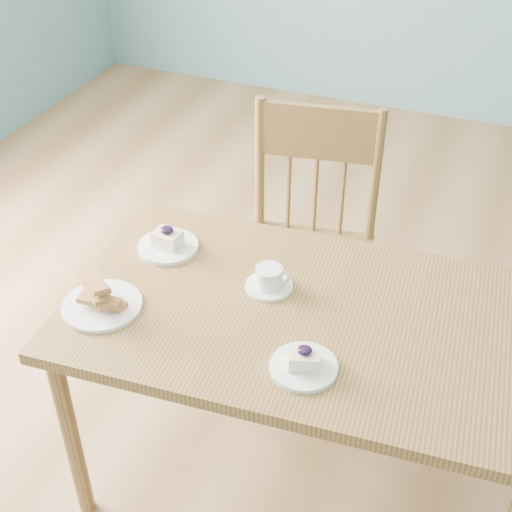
% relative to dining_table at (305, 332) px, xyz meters
% --- Properties ---
extents(room, '(5.01, 5.01, 2.71)m').
position_rel_dining_table_xyz_m(room, '(0.21, 0.25, 0.75)').
color(room, '#A0724A').
rests_on(room, ground).
extents(dining_table, '(1.30, 0.80, 0.67)m').
position_rel_dining_table_xyz_m(dining_table, '(0.00, 0.00, 0.00)').
color(dining_table, olive).
rests_on(dining_table, ground).
extents(dining_chair, '(0.49, 0.47, 0.94)m').
position_rel_dining_table_xyz_m(dining_chair, '(-0.16, 0.52, -0.12)').
color(dining_chair, olive).
rests_on(dining_chair, ground).
extents(cheesecake_plate_near, '(0.16, 0.16, 0.07)m').
position_rel_dining_table_xyz_m(cheesecake_plate_near, '(0.06, -0.19, 0.08)').
color(cheesecake_plate_near, white).
rests_on(cheesecake_plate_near, dining_table).
extents(cheesecake_plate_far, '(0.17, 0.17, 0.07)m').
position_rel_dining_table_xyz_m(cheesecake_plate_far, '(-0.46, 0.12, 0.09)').
color(cheesecake_plate_far, white).
rests_on(cheesecake_plate_far, dining_table).
extents(coffee_cup, '(0.13, 0.13, 0.06)m').
position_rel_dining_table_xyz_m(coffee_cup, '(-0.12, 0.06, 0.09)').
color(coffee_cup, white).
rests_on(coffee_cup, dining_table).
extents(biscotti_plate, '(0.21, 0.21, 0.10)m').
position_rel_dining_table_xyz_m(biscotti_plate, '(-0.50, -0.18, 0.10)').
color(biscotti_plate, white).
rests_on(biscotti_plate, dining_table).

